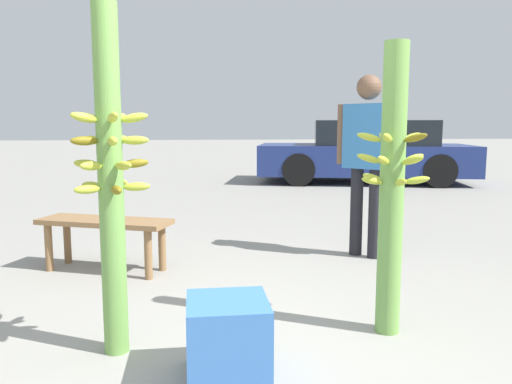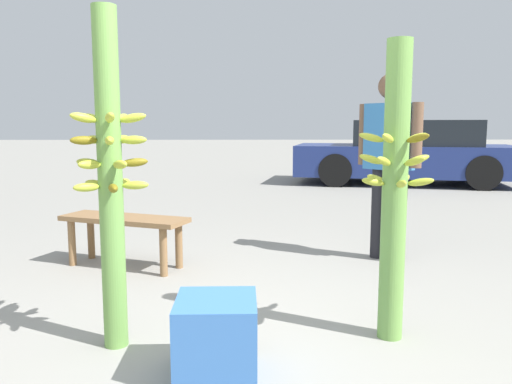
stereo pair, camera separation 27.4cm
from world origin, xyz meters
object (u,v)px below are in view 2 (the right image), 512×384
(banana_stalk_left, at_px, (110,178))
(vendor_person, at_px, (389,150))
(produce_crate, at_px, (216,338))
(banana_stalk_center, at_px, (395,190))
(market_bench, at_px, (124,226))
(parked_car, at_px, (406,153))

(banana_stalk_left, bearing_deg, vendor_person, 41.17)
(banana_stalk_left, bearing_deg, produce_crate, -31.90)
(banana_stalk_center, bearing_deg, banana_stalk_left, -177.42)
(banana_stalk_center, distance_m, market_bench, 2.34)
(banana_stalk_left, distance_m, vendor_person, 2.55)
(banana_stalk_center, height_order, produce_crate, banana_stalk_center)
(banana_stalk_left, xyz_separation_m, market_bench, (-0.30, 1.50, -0.56))
(parked_car, bearing_deg, banana_stalk_left, 165.12)
(banana_stalk_center, relative_size, market_bench, 1.44)
(vendor_person, height_order, parked_car, vendor_person)
(banana_stalk_center, distance_m, produce_crate, 1.20)
(parked_car, bearing_deg, banana_stalk_center, 174.61)
(market_bench, relative_size, parked_car, 0.24)
(market_bench, bearing_deg, produce_crate, -43.28)
(banana_stalk_center, bearing_deg, parked_car, 71.40)
(parked_car, bearing_deg, produce_crate, 169.51)
(vendor_person, xyz_separation_m, market_bench, (-2.22, -0.18, -0.61))
(banana_stalk_center, height_order, vendor_person, banana_stalk_center)
(vendor_person, height_order, market_bench, vendor_person)
(market_bench, bearing_deg, banana_stalk_center, -16.89)
(produce_crate, bearing_deg, banana_stalk_center, 23.73)
(banana_stalk_center, relative_size, parked_car, 0.35)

